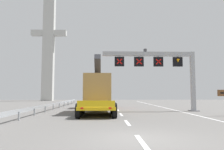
{
  "coord_description": "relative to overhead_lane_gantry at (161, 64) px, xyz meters",
  "views": [
    {
      "loc": [
        -1.38,
        -8.94,
        1.8
      ],
      "look_at": [
        -0.73,
        12.56,
        3.66
      ],
      "focal_mm": 34.78,
      "sensor_mm": 36.0,
      "label": 1
    }
  ],
  "objects": [
    {
      "name": "bridge_pylon_distant",
      "position": [
        -20.6,
        33.42,
        9.58
      ],
      "size": [
        9.0,
        2.0,
        28.33
      ],
      "color": "#B7B7B2",
      "rests_on": "ground"
    },
    {
      "name": "guardrail_left",
      "position": [
        -11.7,
        2.15,
        -4.4
      ],
      "size": [
        0.13,
        35.38,
        0.76
      ],
      "color": "#999EA3",
      "rests_on": "ground"
    },
    {
      "name": "ground",
      "position": [
        -4.43,
        -13.54,
        -4.96
      ],
      "size": [
        112.0,
        112.0,
        0.0
      ],
      "primitive_type": "plane",
      "color": "slate"
    },
    {
      "name": "lane_markings",
      "position": [
        -4.45,
        -0.93,
        -4.96
      ],
      "size": [
        0.2,
        39.82,
        0.01
      ],
      "color": "silver",
      "rests_on": "ground"
    },
    {
      "name": "edge_line_right",
      "position": [
        1.77,
        -1.54,
        -4.96
      ],
      "size": [
        0.2,
        63.0,
        0.01
      ],
      "primitive_type": "cube",
      "color": "silver",
      "rests_on": "ground"
    },
    {
      "name": "overhead_lane_gantry",
      "position": [
        0.0,
        0.0,
        0.0
      ],
      "size": [
        9.95,
        0.9,
        6.52
      ],
      "color": "#9EA0A5",
      "rests_on": "ground"
    },
    {
      "name": "heavy_haul_truck_yellow",
      "position": [
        -6.59,
        1.0,
        -2.98
      ],
      "size": [
        3.17,
        14.09,
        5.3
      ],
      "color": "yellow",
      "rests_on": "ground"
    }
  ]
}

